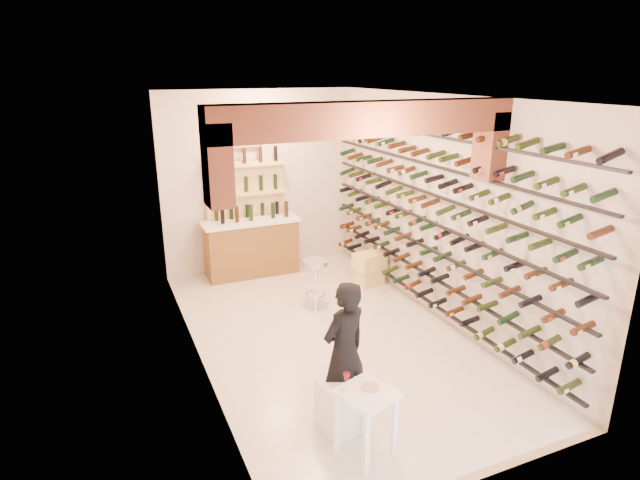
# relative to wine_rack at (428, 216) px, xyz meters

# --- Properties ---
(ground) EXTENTS (6.00, 6.00, 0.00)m
(ground) POSITION_rel_wine_rack_xyz_m (-1.53, 0.00, -1.55)
(ground) COLOR beige
(ground) RESTS_ON ground
(room_shell) EXTENTS (3.52, 6.02, 3.21)m
(room_shell) POSITION_rel_wine_rack_xyz_m (-1.53, -0.26, 0.70)
(room_shell) COLOR beige
(room_shell) RESTS_ON ground
(wine_rack) EXTENTS (0.32, 5.70, 2.56)m
(wine_rack) POSITION_rel_wine_rack_xyz_m (0.00, 0.00, 0.00)
(wine_rack) COLOR black
(wine_rack) RESTS_ON ground
(back_counter) EXTENTS (1.70, 0.62, 1.29)m
(back_counter) POSITION_rel_wine_rack_xyz_m (-1.83, 2.65, -1.02)
(back_counter) COLOR brown
(back_counter) RESTS_ON ground
(back_shelving) EXTENTS (1.40, 0.31, 2.73)m
(back_shelving) POSITION_rel_wine_rack_xyz_m (-1.83, 2.89, -0.38)
(back_shelving) COLOR #DCBE7C
(back_shelving) RESTS_ON ground
(tasting_table) EXTENTS (0.61, 0.61, 0.84)m
(tasting_table) POSITION_rel_wine_rack_xyz_m (-2.20, -2.29, -0.98)
(tasting_table) COLOR white
(tasting_table) RESTS_ON ground
(white_stool) EXTENTS (0.47, 0.47, 0.52)m
(white_stool) POSITION_rel_wine_rack_xyz_m (-2.22, -1.84, -1.29)
(white_stool) COLOR white
(white_stool) RESTS_ON ground
(person) EXTENTS (0.65, 0.53, 1.53)m
(person) POSITION_rel_wine_rack_xyz_m (-2.12, -1.67, -0.78)
(person) COLOR black
(person) RESTS_ON ground
(chrome_barstool) EXTENTS (0.40, 0.40, 0.77)m
(chrome_barstool) POSITION_rel_wine_rack_xyz_m (-1.34, 0.91, -1.10)
(chrome_barstool) COLOR silver
(chrome_barstool) RESTS_ON ground
(crate_lower) EXTENTS (0.49, 0.38, 0.27)m
(crate_lower) POSITION_rel_wine_rack_xyz_m (-0.14, 1.38, -1.41)
(crate_lower) COLOR #DFC87A
(crate_lower) RESTS_ON ground
(crate_upper) EXTENTS (0.57, 0.44, 0.30)m
(crate_upper) POSITION_rel_wine_rack_xyz_m (-0.14, 1.38, -1.13)
(crate_upper) COLOR #DFC87A
(crate_upper) RESTS_ON crate_lower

